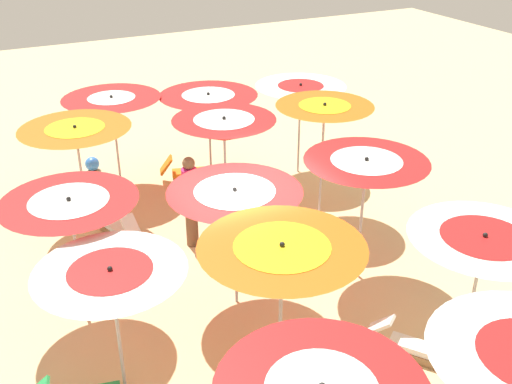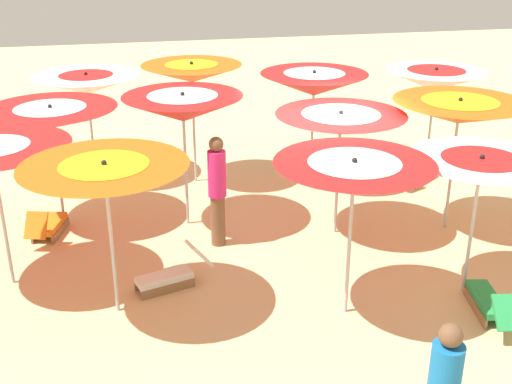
% 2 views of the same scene
% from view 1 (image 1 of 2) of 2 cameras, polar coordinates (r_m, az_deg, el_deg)
% --- Properties ---
extents(ground, '(40.01, 40.01, 0.04)m').
position_cam_1_polar(ground, '(10.97, -1.15, -9.23)').
color(ground, beige).
extents(beach_umbrella_1, '(2.06, 2.06, 2.30)m').
position_cam_1_polar(beach_umbrella_1, '(8.82, 20.41, -5.08)').
color(beach_umbrella_1, '#B2B2B7').
rests_on(beach_umbrella_1, ground).
extents(beach_umbrella_2, '(2.12, 2.12, 2.37)m').
position_cam_1_polar(beach_umbrella_2, '(10.45, 10.21, 1.86)').
color(beach_umbrella_2, '#B2B2B7').
rests_on(beach_umbrella_2, ground).
extents(beach_umbrella_3, '(1.99, 1.99, 2.52)m').
position_cam_1_polar(beach_umbrella_3, '(12.48, 6.41, 7.31)').
color(beach_umbrella_3, '#B2B2B7').
rests_on(beach_umbrella_3, ground).
extents(beach_umbrella_4, '(2.14, 2.14, 2.27)m').
position_cam_1_polar(beach_umbrella_4, '(14.54, 4.18, 9.20)').
color(beach_umbrella_4, '#B2B2B7').
rests_on(beach_umbrella_4, ground).
extents(beach_umbrella_6, '(2.22, 2.22, 2.37)m').
position_cam_1_polar(beach_umbrella_6, '(7.94, 2.43, -6.20)').
color(beach_umbrella_6, '#B2B2B7').
rests_on(beach_umbrella_6, ground).
extents(beach_umbrella_7, '(2.16, 2.16, 2.21)m').
position_cam_1_polar(beach_umbrella_7, '(9.64, -1.99, -0.77)').
color(beach_umbrella_7, '#B2B2B7').
rests_on(beach_umbrella_7, ground).
extents(beach_umbrella_8, '(2.04, 2.04, 2.42)m').
position_cam_1_polar(beach_umbrella_8, '(11.97, -2.99, 5.86)').
color(beach_umbrella_8, '#B2B2B7').
rests_on(beach_umbrella_8, ground).
extents(beach_umbrella_9, '(2.27, 2.27, 2.19)m').
position_cam_1_polar(beach_umbrella_9, '(14.14, -4.46, 8.40)').
color(beach_umbrella_9, '#B2B2B7').
rests_on(beach_umbrella_9, ground).
extents(beach_umbrella_11, '(1.98, 1.98, 2.14)m').
position_cam_1_polar(beach_umbrella_11, '(8.09, -13.37, -8.14)').
color(beach_umbrella_11, '#B2B2B7').
rests_on(beach_umbrella_11, ground).
extents(beach_umbrella_12, '(2.09, 2.09, 2.29)m').
position_cam_1_polar(beach_umbrella_12, '(9.60, -16.97, -1.69)').
color(beach_umbrella_12, '#B2B2B7').
rests_on(beach_umbrella_12, ground).
extents(beach_umbrella_13, '(2.19, 2.19, 2.24)m').
position_cam_1_polar(beach_umbrella_13, '(12.52, -16.49, 5.02)').
color(beach_umbrella_13, '#B2B2B7').
rests_on(beach_umbrella_13, ground).
extents(beach_umbrella_14, '(2.20, 2.20, 2.24)m').
position_cam_1_polar(beach_umbrella_14, '(14.14, -13.31, 7.88)').
color(beach_umbrella_14, '#B2B2B7').
rests_on(beach_umbrella_14, ground).
extents(lounger_1, '(0.63, 1.21, 0.66)m').
position_cam_1_polar(lounger_1, '(12.66, -12.67, -3.31)').
color(lounger_1, olive).
rests_on(lounger_1, ground).
extents(lounger_2, '(1.17, 0.66, 0.63)m').
position_cam_1_polar(lounger_2, '(14.81, -6.63, 1.89)').
color(lounger_2, olive).
rests_on(lounger_2, ground).
extents(lounger_4, '(0.99, 1.20, 0.57)m').
position_cam_1_polar(lounger_4, '(9.82, 14.45, -13.72)').
color(lounger_4, olive).
rests_on(lounger_4, ground).
extents(beachgoer_1, '(0.30, 0.30, 1.90)m').
position_cam_1_polar(beachgoer_1, '(11.79, -6.14, -0.71)').
color(beachgoer_1, brown).
rests_on(beachgoer_1, ground).
extents(beach_ball, '(0.35, 0.35, 0.35)m').
position_cam_1_polar(beach_ball, '(15.77, -15.08, 2.57)').
color(beach_ball, '#337FE5').
rests_on(beach_ball, ground).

